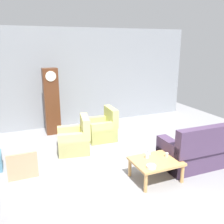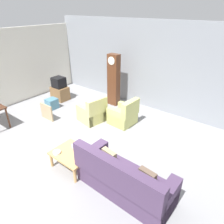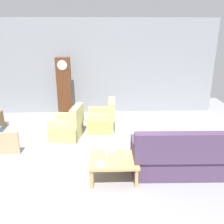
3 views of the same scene
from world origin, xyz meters
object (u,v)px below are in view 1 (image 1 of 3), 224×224
(coffee_table_wood, at_px, (156,163))
(cup_blue_rimmed, at_px, (149,152))
(grandfather_clock, at_px, (52,102))
(framed_picture_leaning, at_px, (23,166))
(cup_white_porcelain, at_px, (147,156))
(cup_cream_tall, at_px, (167,155))
(armchair_olive_far, at_px, (102,129))
(bowl_white_stacked, at_px, (151,167))
(couch_floral, at_px, (207,150))
(armchair_olive_near, at_px, (75,140))

(coffee_table_wood, distance_m, cup_blue_rimmed, 0.31)
(grandfather_clock, height_order, framed_picture_leaning, grandfather_clock)
(cup_blue_rimmed, bearing_deg, framed_picture_leaning, 162.76)
(cup_white_porcelain, height_order, cup_cream_tall, cup_white_porcelain)
(cup_white_porcelain, bearing_deg, armchair_olive_far, 92.32)
(bowl_white_stacked, bearing_deg, cup_blue_rimmed, 62.26)
(framed_picture_leaning, height_order, cup_white_porcelain, framed_picture_leaning)
(cup_blue_rimmed, distance_m, cup_cream_tall, 0.37)
(armchair_olive_far, bearing_deg, cup_blue_rimmed, -84.04)
(armchair_olive_far, height_order, cup_white_porcelain, armchair_olive_far)
(couch_floral, bearing_deg, grandfather_clock, 130.16)
(armchair_olive_near, xyz_separation_m, bowl_white_stacked, (0.90, -2.22, 0.15))
(armchair_olive_far, distance_m, cup_blue_rimmed, 2.21)
(couch_floral, relative_size, armchair_olive_near, 2.30)
(armchair_olive_near, distance_m, armchair_olive_far, 1.08)
(cup_white_porcelain, height_order, bowl_white_stacked, cup_white_porcelain)
(couch_floral, height_order, framed_picture_leaning, couch_floral)
(framed_picture_leaning, bearing_deg, armchair_olive_far, 31.70)
(grandfather_clock, height_order, cup_white_porcelain, grandfather_clock)
(coffee_table_wood, bearing_deg, couch_floral, 4.44)
(armchair_olive_near, bearing_deg, cup_cream_tall, -52.92)
(coffee_table_wood, bearing_deg, armchair_olive_near, 120.52)
(cup_blue_rimmed, bearing_deg, bowl_white_stacked, -117.74)
(couch_floral, height_order, armchair_olive_near, couch_floral)
(armchair_olive_far, bearing_deg, framed_picture_leaning, -148.30)
(cup_blue_rimmed, xyz_separation_m, bowl_white_stacked, (-0.28, -0.53, -0.02))
(coffee_table_wood, xyz_separation_m, cup_blue_rimmed, (0.02, 0.29, 0.11))
(couch_floral, height_order, armchair_olive_far, couch_floral)
(cup_white_porcelain, bearing_deg, armchair_olive_near, 119.85)
(armchair_olive_near, height_order, framed_picture_leaning, armchair_olive_near)
(couch_floral, distance_m, cup_cream_tall, 1.16)
(cup_blue_rimmed, bearing_deg, cup_cream_tall, -41.13)
(armchair_olive_near, xyz_separation_m, armchair_olive_far, (0.95, 0.51, 0.00))
(framed_picture_leaning, bearing_deg, bowl_white_stacked, -30.40)
(cup_white_porcelain, bearing_deg, cup_cream_tall, -14.69)
(bowl_white_stacked, bearing_deg, couch_floral, 11.76)
(armchair_olive_far, xyz_separation_m, bowl_white_stacked, (-0.05, -2.73, 0.15))
(armchair_olive_near, height_order, cup_white_porcelain, armchair_olive_near)
(grandfather_clock, xyz_separation_m, cup_blue_rimmed, (1.46, -3.24, -0.54))
(bowl_white_stacked, bearing_deg, coffee_table_wood, 42.62)
(armchair_olive_near, distance_m, cup_cream_tall, 2.42)
(armchair_olive_near, relative_size, bowl_white_stacked, 5.03)
(framed_picture_leaning, bearing_deg, cup_blue_rimmed, -17.24)
(coffee_table_wood, bearing_deg, cup_cream_tall, 9.08)
(armchair_olive_far, relative_size, coffee_table_wood, 0.96)
(bowl_white_stacked, bearing_deg, armchair_olive_near, 112.07)
(armchair_olive_far, bearing_deg, grandfather_clock, 139.60)
(coffee_table_wood, distance_m, cup_white_porcelain, 0.22)
(armchair_olive_near, distance_m, grandfather_clock, 1.73)
(coffee_table_wood, bearing_deg, grandfather_clock, 112.22)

